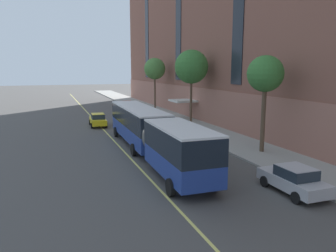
{
  "coord_description": "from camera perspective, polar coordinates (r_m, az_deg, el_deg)",
  "views": [
    {
      "loc": [
        -7.39,
        -22.04,
        6.82
      ],
      "look_at": [
        2.52,
        5.1,
        1.8
      ],
      "focal_mm": 35.0,
      "sensor_mm": 36.0,
      "label": 1
    }
  ],
  "objects": [
    {
      "name": "parked_car_silver_2",
      "position": [
        37.01,
        -0.06,
        0.47
      ],
      "size": [
        2.03,
        4.6,
        1.56
      ],
      "color": "#B7B7BC",
      "rests_on": "ground"
    },
    {
      "name": "taxi_cab",
      "position": [
        40.48,
        -12.12,
        1.06
      ],
      "size": [
        2.01,
        4.41,
        1.56
      ],
      "color": "yellow",
      "rests_on": "ground"
    },
    {
      "name": "street_tree_mid_block",
      "position": [
        27.35,
        16.59,
        8.52
      ],
      "size": [
        2.9,
        2.9,
        7.78
      ],
      "color": "brown",
      "rests_on": "sidewalk"
    },
    {
      "name": "ground_plane",
      "position": [
        24.22,
        -1.48,
        -6.5
      ],
      "size": [
        260.0,
        260.0,
        0.0
      ],
      "primitive_type": "plane",
      "color": "#4C4947"
    },
    {
      "name": "parked_car_silver_4",
      "position": [
        19.68,
        21.03,
        -8.69
      ],
      "size": [
        2.01,
        4.29,
        1.56
      ],
      "color": "#B7B7BC",
      "rests_on": "ground"
    },
    {
      "name": "sidewalk",
      "position": [
        30.58,
        12.55,
        -3.13
      ],
      "size": [
        5.15,
        160.0,
        0.15
      ],
      "primitive_type": "cube",
      "color": "#9E9B93",
      "rests_on": "ground"
    },
    {
      "name": "parked_car_champagne_3",
      "position": [
        30.54,
        4.09,
        -1.57
      ],
      "size": [
        2.06,
        4.5,
        1.56
      ],
      "color": "#BCAD89",
      "rests_on": "ground"
    },
    {
      "name": "parked_car_red_5",
      "position": [
        55.57,
        -7.0,
        3.55
      ],
      "size": [
        1.93,
        4.35,
        1.56
      ],
      "color": "#B21E19",
      "rests_on": "ground"
    },
    {
      "name": "street_tree_far_downtown",
      "position": [
        53.24,
        -2.32,
        9.9
      ],
      "size": [
        3.42,
        3.42,
        8.46
      ],
      "color": "brown",
      "rests_on": "sidewalk"
    },
    {
      "name": "parked_car_silver_0",
      "position": [
        44.59,
        -3.81,
        2.06
      ],
      "size": [
        2.01,
        4.72,
        1.56
      ],
      "color": "#B7B7BC",
      "rests_on": "ground"
    },
    {
      "name": "city_bus",
      "position": [
        25.94,
        -3.15,
        -0.81
      ],
      "size": [
        3.22,
        20.41,
        3.47
      ],
      "color": "navy",
      "rests_on": "ground"
    },
    {
      "name": "street_tree_far_uptown",
      "position": [
        39.82,
        4.09,
        10.22
      ],
      "size": [
        4.03,
        4.03,
        8.98
      ],
      "color": "brown",
      "rests_on": "sidewalk"
    },
    {
      "name": "lane_centerline",
      "position": [
        26.57,
        -7.04,
        -5.09
      ],
      "size": [
        0.16,
        140.0,
        0.01
      ],
      "primitive_type": "cube",
      "color": "#E0D66B",
      "rests_on": "ground"
    }
  ]
}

